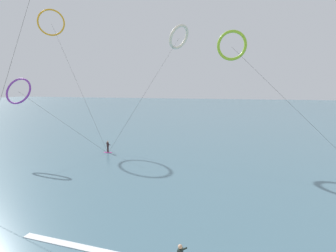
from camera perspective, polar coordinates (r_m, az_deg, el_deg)
The scene contains 7 objects.
sea_water at distance 109.93m, azimuth 12.08°, elevation 3.48°, with size 400.00×200.00×0.08m, color slate.
surfer_magenta at distance 38.07m, azimuth -12.99°, elevation -4.59°, with size 1.40×0.72×1.70m.
kite_amber at distance 56.60m, azimuth -24.11°, elevation 19.86°, with size 19.24×13.29×23.43m.
kite_lime at distance 36.62m, azimuth 13.75°, elevation 16.68°, with size 16.55×3.63×16.64m.
kite_violet at distance 40.48m, azimuth -29.83°, elevation 6.64°, with size 12.75×4.99×10.57m.
kite_ivory at distance 39.83m, azimuth 2.36°, elevation 18.82°, with size 10.69×7.81×18.19m.
wave_crest_mid at distance 16.92m, azimuth -15.00°, elevation -24.92°, with size 10.37×0.50×0.12m, color white.
Camera 1 is at (6.83, -4.20, 9.30)m, focal length 27.94 mm.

